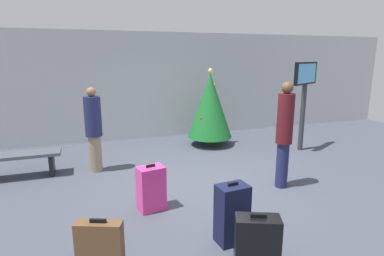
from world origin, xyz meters
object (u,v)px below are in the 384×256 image
(flight_info_kiosk, at_px, (305,88))
(suitcase_1, at_px, (100,245))
(suitcase_3, at_px, (257,246))
(traveller_0, at_px, (284,132))
(suitcase_0, at_px, (232,214))
(traveller_1, at_px, (94,128))
(holiday_tree, at_px, (210,106))
(suitcase_2, at_px, (151,188))
(waiting_bench, at_px, (19,160))

(flight_info_kiosk, relative_size, suitcase_1, 3.69)
(suitcase_1, relative_size, suitcase_3, 0.82)
(traveller_0, height_order, suitcase_0, traveller_0)
(traveller_1, relative_size, suitcase_3, 2.41)
(flight_info_kiosk, bearing_deg, holiday_tree, 149.52)
(traveller_1, xyz_separation_m, suitcase_2, (0.72, -2.00, -0.56))
(flight_info_kiosk, height_order, traveller_0, flight_info_kiosk)
(traveller_1, distance_m, suitcase_0, 3.53)
(traveller_1, xyz_separation_m, suitcase_0, (1.48, -3.17, -0.52))
(traveller_0, relative_size, suitcase_2, 2.60)
(holiday_tree, distance_m, waiting_bench, 4.44)
(flight_info_kiosk, height_order, waiting_bench, flight_info_kiosk)
(suitcase_0, bearing_deg, traveller_0, 37.98)
(suitcase_1, height_order, suitcase_2, suitcase_2)
(traveller_1, bearing_deg, suitcase_2, -70.29)
(flight_info_kiosk, height_order, traveller_1, flight_info_kiosk)
(suitcase_2, bearing_deg, traveller_0, 1.89)
(flight_info_kiosk, height_order, suitcase_0, flight_info_kiosk)
(suitcase_0, relative_size, suitcase_2, 1.11)
(traveller_0, bearing_deg, traveller_1, 148.04)
(suitcase_0, bearing_deg, suitcase_2, 123.23)
(suitcase_0, bearing_deg, flight_info_kiosk, 41.73)
(holiday_tree, bearing_deg, waiting_bench, -167.86)
(holiday_tree, relative_size, suitcase_3, 2.81)
(suitcase_3, bearing_deg, waiting_bench, 126.13)
(holiday_tree, height_order, waiting_bench, holiday_tree)
(holiday_tree, relative_size, traveller_1, 1.17)
(suitcase_0, xyz_separation_m, suitcase_3, (-0.03, -0.64, -0.04))
(suitcase_0, distance_m, suitcase_3, 0.64)
(traveller_0, distance_m, suitcase_2, 2.45)
(holiday_tree, height_order, suitcase_3, holiday_tree)
(holiday_tree, distance_m, flight_info_kiosk, 2.33)
(suitcase_2, height_order, suitcase_3, suitcase_2)
(holiday_tree, relative_size, suitcase_0, 2.50)
(waiting_bench, height_order, suitcase_0, suitcase_0)
(traveller_0, height_order, suitcase_1, traveller_0)
(suitcase_2, relative_size, suitcase_3, 1.02)
(holiday_tree, height_order, traveller_1, holiday_tree)
(holiday_tree, relative_size, traveller_0, 1.06)
(flight_info_kiosk, height_order, suitcase_1, flight_info_kiosk)
(flight_info_kiosk, xyz_separation_m, suitcase_2, (-4.15, -1.85, -1.20))
(holiday_tree, distance_m, suitcase_0, 4.46)
(traveller_0, bearing_deg, suitcase_3, -130.72)
(suitcase_3, bearing_deg, traveller_0, 49.28)
(suitcase_1, bearing_deg, traveller_1, 88.23)
(traveller_1, bearing_deg, holiday_tree, 19.14)
(suitcase_1, bearing_deg, suitcase_3, -23.27)
(waiting_bench, distance_m, traveller_1, 1.49)
(traveller_1, bearing_deg, flight_info_kiosk, -1.72)
(traveller_0, bearing_deg, suitcase_2, -178.11)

